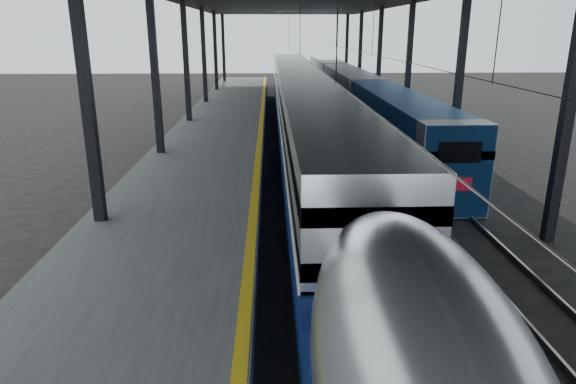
{
  "coord_description": "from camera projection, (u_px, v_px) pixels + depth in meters",
  "views": [
    {
      "loc": [
        -0.08,
        -11.36,
        7.06
      ],
      "look_at": [
        0.48,
        4.69,
        2.0
      ],
      "focal_mm": 32.0,
      "sensor_mm": 36.0,
      "label": 1
    }
  ],
  "objects": [
    {
      "name": "tgv_train",
      "position": [
        302.0,
        110.0,
        33.83
      ],
      "size": [
        3.1,
        65.2,
        4.44
      ],
      "color": "silver",
      "rests_on": "ground"
    },
    {
      "name": "second_train",
      "position": [
        350.0,
        92.0,
        45.42
      ],
      "size": [
        2.72,
        56.05,
        3.75
      ],
      "color": "#164690",
      "rests_on": "ground"
    },
    {
      "name": "platform",
      "position": [
        215.0,
        142.0,
        31.75
      ],
      "size": [
        6.0,
        80.0,
        1.0
      ],
      "primitive_type": "cube",
      "color": "#4C4C4F",
      "rests_on": "ground"
    },
    {
      "name": "ground",
      "position": [
        276.0,
        323.0,
        12.96
      ],
      "size": [
        160.0,
        160.0,
        0.0
      ],
      "primitive_type": "plane",
      "color": "black",
      "rests_on": "ground"
    },
    {
      "name": "rails",
      "position": [
        343.0,
        147.0,
        32.15
      ],
      "size": [
        6.52,
        80.0,
        0.16
      ],
      "color": "slate",
      "rests_on": "ground"
    },
    {
      "name": "yellow_strip",
      "position": [
        260.0,
        133.0,
        31.7
      ],
      "size": [
        0.3,
        80.0,
        0.01
      ],
      "primitive_type": "cube",
      "color": "gold",
      "rests_on": "platform"
    }
  ]
}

